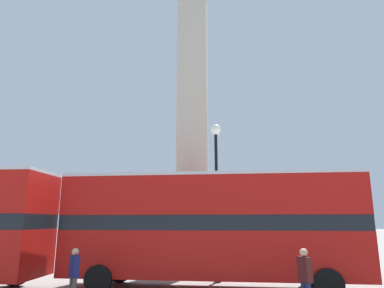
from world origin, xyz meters
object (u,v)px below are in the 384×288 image
(equestrian_statue, at_px, (320,234))
(pedestrian_by_plinth, at_px, (305,276))
(pedestrian_near_lamp, at_px, (74,273))
(monument_column, at_px, (192,136))
(bus_c, at_px, (211,225))
(street_lamp, at_px, (216,181))

(equestrian_statue, xyz_separation_m, pedestrian_by_plinth, (-4.75, -12.88, -0.71))
(pedestrian_near_lamp, bearing_deg, equestrian_statue, -82.91)
(monument_column, bearing_deg, pedestrian_near_lamp, -113.58)
(monument_column, height_order, bus_c, monument_column)
(street_lamp, distance_m, pedestrian_near_lamp, 7.20)
(pedestrian_near_lamp, bearing_deg, monument_column, -62.64)
(equestrian_statue, bearing_deg, monument_column, -147.10)
(bus_c, distance_m, pedestrian_near_lamp, 5.23)
(bus_c, distance_m, equestrian_statue, 12.01)
(pedestrian_by_plinth, bearing_deg, monument_column, -177.22)
(monument_column, distance_m, equestrian_statue, 10.78)
(bus_c, height_order, pedestrian_near_lamp, bus_c)
(monument_column, distance_m, street_lamp, 4.74)
(pedestrian_near_lamp, height_order, pedestrian_by_plinth, pedestrian_by_plinth)
(equestrian_statue, xyz_separation_m, street_lamp, (-6.99, -7.72, 2.58))
(street_lamp, bearing_deg, pedestrian_by_plinth, -66.59)
(bus_c, relative_size, equestrian_statue, 1.94)
(pedestrian_by_plinth, bearing_deg, street_lamp, -175.54)
(street_lamp, bearing_deg, monument_column, 109.17)
(equestrian_statue, relative_size, pedestrian_near_lamp, 3.47)
(street_lamp, bearing_deg, equestrian_statue, 47.85)
(equestrian_statue, xyz_separation_m, pedestrian_near_lamp, (-11.62, -12.10, -0.76))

